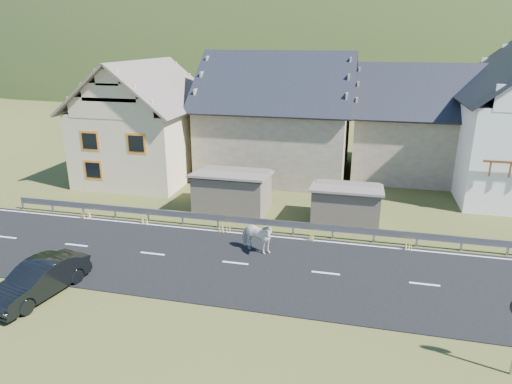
# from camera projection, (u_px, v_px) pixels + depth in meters

# --- Properties ---
(ground) EXTENTS (160.00, 160.00, 0.00)m
(ground) POSITION_uv_depth(u_px,v_px,m) (235.00, 264.00, 20.31)
(ground) COLOR #39431A
(ground) RESTS_ON ground
(road) EXTENTS (60.00, 7.00, 0.04)m
(road) POSITION_uv_depth(u_px,v_px,m) (235.00, 263.00, 20.30)
(road) COLOR black
(road) RESTS_ON ground
(lane_markings) EXTENTS (60.00, 6.60, 0.01)m
(lane_markings) POSITION_uv_depth(u_px,v_px,m) (235.00, 263.00, 20.29)
(lane_markings) COLOR silver
(lane_markings) RESTS_ON road
(guardrail) EXTENTS (28.10, 0.09, 0.75)m
(guardrail) POSITION_uv_depth(u_px,v_px,m) (255.00, 221.00, 23.52)
(guardrail) COLOR #93969B
(guardrail) RESTS_ON ground
(shed_left) EXTENTS (4.30, 3.30, 2.40)m
(shed_left) POSITION_uv_depth(u_px,v_px,m) (233.00, 192.00, 26.38)
(shed_left) COLOR #6D614F
(shed_left) RESTS_ON ground
(shed_right) EXTENTS (3.80, 2.90, 2.20)m
(shed_right) POSITION_uv_depth(u_px,v_px,m) (346.00, 205.00, 24.53)
(shed_right) COLOR #6D614F
(shed_right) RESTS_ON ground
(house_cream) EXTENTS (7.80, 9.80, 8.30)m
(house_cream) POSITION_uv_depth(u_px,v_px,m) (145.00, 116.00, 32.16)
(house_cream) COLOR beige
(house_cream) RESTS_ON ground
(house_stone_a) EXTENTS (10.80, 9.80, 8.90)m
(house_stone_a) POSITION_uv_depth(u_px,v_px,m) (278.00, 110.00, 32.87)
(house_stone_a) COLOR tan
(house_stone_a) RESTS_ON ground
(house_stone_b) EXTENTS (9.80, 8.80, 8.10)m
(house_stone_b) POSITION_uv_depth(u_px,v_px,m) (420.00, 116.00, 32.65)
(house_stone_b) COLOR tan
(house_stone_b) RESTS_ON ground
(mountain) EXTENTS (440.00, 280.00, 260.00)m
(mountain) POSITION_uv_depth(u_px,v_px,m) (364.00, 112.00, 191.52)
(mountain) COLOR #2C3F18
(mountain) RESTS_ON ground
(conifer_patch) EXTENTS (76.00, 50.00, 28.00)m
(conifer_patch) POSITION_uv_depth(u_px,v_px,m) (156.00, 51.00, 131.83)
(conifer_patch) COLOR black
(conifer_patch) RESTS_ON ground
(horse) EXTENTS (1.40, 2.02, 1.56)m
(horse) POSITION_uv_depth(u_px,v_px,m) (257.00, 237.00, 21.11)
(horse) COLOR silver
(horse) RESTS_ON road
(car) EXTENTS (2.18, 4.34, 1.37)m
(car) POSITION_uv_depth(u_px,v_px,m) (39.00, 280.00, 17.62)
(car) COLOR black
(car) RESTS_ON ground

